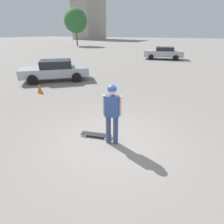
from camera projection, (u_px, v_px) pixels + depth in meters
ground_plane at (112, 143)px, 5.27m from camera, size 220.00×220.00×0.00m
person at (112, 110)px, 4.82m from camera, size 0.51×0.30×1.80m
skateboard at (96, 135)px, 5.55m from camera, size 1.01×0.44×0.08m
car_parked_near at (55, 70)px, 11.78m from camera, size 4.45×4.16×1.35m
car_parked_far at (164, 53)px, 21.22m from camera, size 4.84×2.83×1.41m
building_block_distant at (89, 7)px, 76.27m from camera, size 8.30×15.81×25.83m
tree_distant at (76, 21)px, 39.96m from camera, size 5.27×5.27×8.06m
traffic_cone at (39, 88)px, 9.48m from camera, size 0.28×0.28×0.50m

